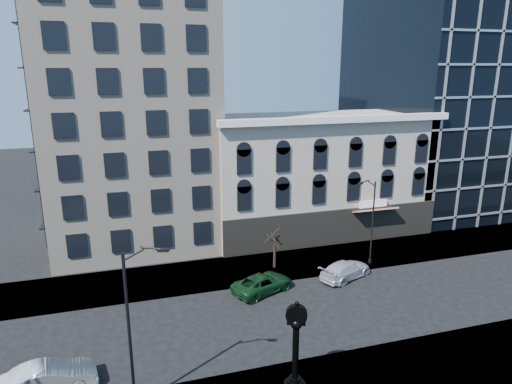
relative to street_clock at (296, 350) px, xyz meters
name	(u,v)px	position (x,y,z in m)	size (l,w,h in m)	color
ground	(245,323)	(-0.76, 7.25, -2.47)	(160.00, 160.00, 0.00)	black
sidewalk_far	(220,273)	(-0.76, 15.25, -2.41)	(160.00, 6.00, 0.12)	#99958B
cream_tower	(124,38)	(-6.88, 26.14, 16.85)	(15.90, 15.40, 42.50)	beige
victorian_row	(315,174)	(11.24, 23.14, 3.53)	(22.60, 11.19, 12.50)	#B4A694
glass_office	(452,90)	(31.24, 28.16, 11.53)	(20.00, 20.15, 28.00)	black
street_clock	(296,350)	(0.00, 0.00, 0.00)	(1.18, 1.18, 5.19)	black
street_lamp_near	(139,286)	(-7.63, 1.06, 4.32)	(2.22, 0.90, 8.83)	black
street_lamp_far	(370,200)	(11.76, 13.05, 3.55)	(1.94, 0.90, 7.81)	black
bare_tree_far	(275,234)	(3.99, 14.86, 0.69)	(2.36, 2.36, 4.04)	black
car_near_b	(48,378)	(-12.60, 3.72, -1.66)	(1.71, 4.91, 1.62)	silver
car_far_a	(262,283)	(1.72, 11.15, -1.77)	(2.30, 4.99, 1.39)	#143F1E
car_far_b	(345,270)	(8.97, 11.45, -1.75)	(2.00, 4.92, 1.43)	silver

